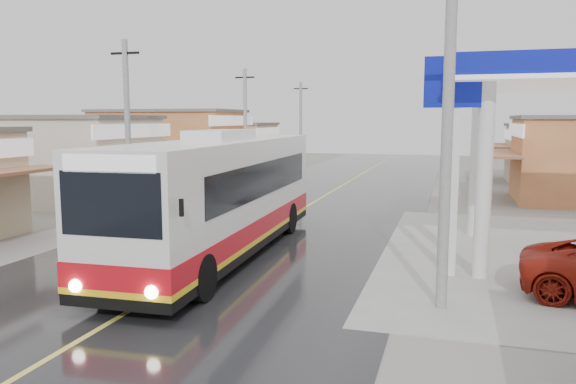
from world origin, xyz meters
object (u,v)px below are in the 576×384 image
Objects in this scene: second_bus at (258,164)px; cyclist at (187,200)px; tricycle_near at (130,190)px; tricycle_far at (157,183)px; coach_bus at (222,196)px.

cyclist is at bearing -82.97° from second_bus.
second_bus is 4.02× the size of tricycle_near.
cyclist is 1.00× the size of tricycle_far.
coach_bus reaches higher than cyclist.
coach_bus reaches higher than tricycle_near.
cyclist is 6.01m from tricycle_far.
tricycle_far is at bearing -116.17° from second_bus.
tricycle_far is (-3.93, -6.23, -0.73)m from second_bus.
coach_bus is at bearing -25.18° from tricycle_near.
second_bus is 7.40m from tricycle_far.
cyclist is at bearing 122.32° from coach_bus.
tricycle_near is (-3.79, -9.21, -0.74)m from second_bus.
tricycle_far reaches higher than tricycle_near.
tricycle_near is at bearing -106.29° from second_bus.
tricycle_far is (-4.11, 4.39, 0.19)m from cyclist.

